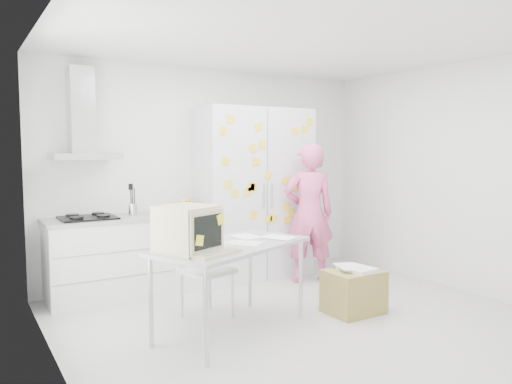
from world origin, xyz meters
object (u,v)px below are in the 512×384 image
person (309,213)px  cardboard_box (354,291)px  chair (202,262)px  desk (205,238)px

person → cardboard_box: size_ratio=3.17×
chair → desk: bearing=-125.2°
person → chair: (-1.71, -0.49, -0.32)m
desk → chair: bearing=45.0°
person → chair: 1.80m
person → desk: 2.26m
person → cardboard_box: bearing=98.2°
chair → cardboard_box: chair is taller
person → cardboard_box: person is taller
desk → cardboard_box: (1.63, -0.09, -0.69)m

